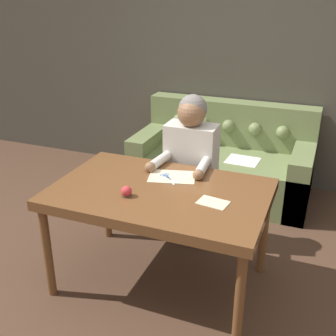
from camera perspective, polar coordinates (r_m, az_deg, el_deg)
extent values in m
plane|color=#4C3323|center=(3.20, 1.63, -15.39)|extent=(16.00, 16.00, 0.00)
cube|color=#474238|center=(4.53, 11.06, 14.05)|extent=(8.00, 0.06, 2.60)
cube|color=brown|center=(2.83, -1.11, -3.54)|extent=(1.44, 0.93, 0.07)
cylinder|color=brown|center=(3.02, -15.99, -10.95)|extent=(0.06, 0.06, 0.69)
cylinder|color=brown|center=(2.56, 9.64, -17.45)|extent=(0.06, 0.06, 0.69)
cylinder|color=brown|center=(3.59, -8.32, -4.39)|extent=(0.06, 0.06, 0.69)
cylinder|color=brown|center=(3.21, 12.87, -8.39)|extent=(0.06, 0.06, 0.69)
cube|color=olive|center=(4.40, 7.22, -0.71)|extent=(1.77, 0.88, 0.44)
cube|color=olive|center=(4.54, 8.59, 6.10)|extent=(1.77, 0.22, 0.47)
cube|color=olive|center=(4.60, -2.22, 1.66)|extent=(0.20, 0.88, 0.60)
cube|color=olive|center=(4.27, 17.53, -1.30)|extent=(0.20, 0.88, 0.60)
sphere|color=olive|center=(4.57, 1.47, 6.47)|extent=(0.13, 0.13, 0.13)
sphere|color=olive|center=(4.49, 4.78, 6.07)|extent=(0.13, 0.13, 0.13)
sphere|color=olive|center=(4.42, 8.19, 5.64)|extent=(0.13, 0.13, 0.13)
sphere|color=olive|center=(4.37, 11.69, 5.18)|extent=(0.13, 0.13, 0.13)
sphere|color=olive|center=(4.34, 15.26, 4.69)|extent=(0.13, 0.13, 0.13)
cube|color=white|center=(4.17, 10.08, 1.02)|extent=(0.32, 0.29, 0.00)
cylinder|color=#33281E|center=(3.58, 2.98, -6.19)|extent=(0.28, 0.28, 0.48)
cube|color=beige|center=(3.36, 3.16, 1.42)|extent=(0.40, 0.22, 0.55)
sphere|color=#896042|center=(3.22, 3.19, 7.42)|extent=(0.22, 0.22, 0.22)
sphere|color=slate|center=(3.24, 3.37, 8.02)|extent=(0.22, 0.22, 0.22)
cylinder|color=beige|center=(3.18, -1.18, 0.98)|extent=(0.10, 0.28, 0.07)
sphere|color=#896042|center=(3.07, -2.43, 0.11)|extent=(0.08, 0.08, 0.08)
cylinder|color=beige|center=(3.08, 4.70, 0.09)|extent=(0.09, 0.28, 0.07)
sphere|color=#896042|center=(2.95, 4.10, -0.93)|extent=(0.08, 0.08, 0.08)
cube|color=beige|center=(3.00, 0.56, -1.18)|extent=(0.37, 0.30, 0.00)
cube|color=beige|center=(2.66, 6.12, -4.67)|extent=(0.21, 0.16, 0.00)
cube|color=silver|center=(2.93, 0.83, -1.79)|extent=(0.10, 0.06, 0.00)
cube|color=#2D569E|center=(2.99, -0.26, -1.22)|extent=(0.07, 0.04, 0.00)
torus|color=#2D569E|center=(3.02, -0.68, -1.00)|extent=(0.04, 0.04, 0.01)
cube|color=silver|center=(2.92, 0.49, -1.87)|extent=(0.08, 0.09, 0.00)
cube|color=#2D569E|center=(3.00, -0.05, -1.17)|extent=(0.05, 0.06, 0.00)
torus|color=#2D569E|center=(3.03, -0.25, -0.90)|extent=(0.04, 0.04, 0.01)
cylinder|color=silver|center=(2.96, 0.16, -1.44)|extent=(0.01, 0.01, 0.01)
cylinder|color=#4C3828|center=(2.74, -5.62, -3.71)|extent=(0.06, 0.06, 0.01)
sphere|color=red|center=(2.72, -5.64, -3.14)|extent=(0.07, 0.07, 0.07)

